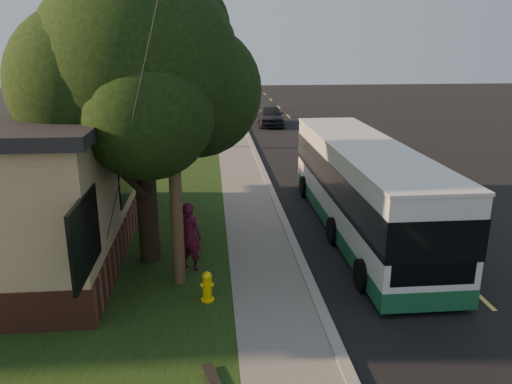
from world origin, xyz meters
TOP-DOWN VIEW (x-y plane):
  - ground at (0.00, 0.00)m, footprint 120.00×120.00m
  - road at (4.00, 10.00)m, footprint 8.00×80.00m
  - curb at (0.00, 10.00)m, footprint 0.25×80.00m
  - sidewalk at (-1.00, 10.00)m, footprint 2.00×80.00m
  - grass_verge at (-4.50, 10.00)m, footprint 5.00×80.00m
  - fire_hydrant at (-2.60, 0.00)m, footprint 0.32×0.32m
  - utility_pole at (-3.31, 0.99)m, footprint 2.86×3.21m
  - leafy_tree at (-4.17, 2.65)m, footprint 6.30×6.00m
  - bare_tree_near at (-3.50, 18.00)m, footprint 1.38×1.21m
  - bare_tree_far at (-3.00, 30.00)m, footprint 1.38×1.21m
  - traffic_signal at (0.50, 34.00)m, footprint 0.18×0.22m
  - transit_bus at (2.35, 4.20)m, footprint 2.48×10.76m
  - skateboarder at (-3.06, 1.77)m, footprint 0.81×0.69m
  - skateboard_main at (-2.50, -2.97)m, footprint 0.44×0.90m
  - distant_car at (1.97, 25.63)m, footprint 2.00×4.48m

SIDE VIEW (x-z plane):
  - ground at x=0.00m, z-range 0.00..0.00m
  - road at x=4.00m, z-range 0.00..0.01m
  - grass_verge at x=-4.50m, z-range 0.00..0.07m
  - sidewalk at x=-1.00m, z-range 0.00..0.08m
  - curb at x=0.00m, z-range 0.00..0.12m
  - skateboard_main at x=-2.50m, z-range 0.09..0.17m
  - fire_hydrant at x=-2.60m, z-range 0.06..0.80m
  - distant_car at x=1.97m, z-range 0.00..1.50m
  - skateboarder at x=-3.06m, z-range 0.07..1.95m
  - transit_bus at x=2.35m, z-range 0.10..3.01m
  - bare_tree_far at x=-3.00m, z-range -0.01..4.02m
  - bare_tree_near at x=-3.50m, z-range 0.00..4.30m
  - traffic_signal at x=0.50m, z-range 0.41..5.91m
  - utility_pole at x=-3.31m, z-range 0.10..9.17m
  - leafy_tree at x=-4.17m, z-range 1.27..9.07m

